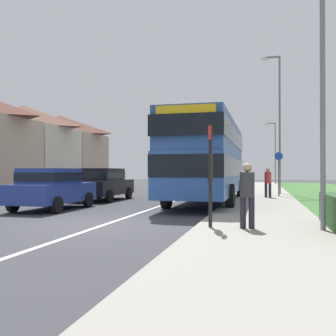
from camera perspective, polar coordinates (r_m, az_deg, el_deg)
The scene contains 13 objects.
ground_plane at distance 10.84m, azimuth -9.29°, elevation -8.30°, with size 120.00×120.00×0.00m, color #38383D.
lane_marking_centre at distance 18.42m, azimuth 0.62°, elevation -5.08°, with size 0.14×60.00×0.01m, color silver.
pavement_near_side at distance 15.93m, azimuth 13.84°, elevation -5.57°, with size 3.20×68.00×0.12m, color gray.
double_decker_bus at distance 17.87m, azimuth 6.07°, elevation 1.65°, with size 2.80×11.11×3.70m.
parked_car_blue at distance 15.32m, azimuth -16.91°, elevation -2.71°, with size 1.95×3.95×1.58m.
parked_car_black at distance 19.65m, azimuth -9.62°, elevation -2.18°, with size 1.91×4.28×1.62m.
pedestrian_at_stop at distance 9.25m, azimuth 11.72°, elevation -3.56°, with size 0.34×0.34×1.67m.
pedestrian_walking_away at distance 20.51m, azimuth 14.67°, elevation -1.88°, with size 0.34×0.34×1.67m.
bus_stop_sign at distance 9.31m, azimuth 6.33°, elevation -0.08°, with size 0.09×0.52×2.60m.
cycle_route_sign at distance 21.67m, azimuth 16.18°, elevation -0.60°, with size 0.44×0.08×2.52m.
street_lamp_near at distance 9.93m, azimuth 21.43°, elevation 16.58°, with size 1.14×0.20×7.66m.
street_lamp_mid at distance 24.35m, azimuth 16.09°, elevation 7.38°, with size 1.14×0.20×8.49m.
street_lamp_far at distance 43.43m, azimuth 15.54°, elevation 2.77°, with size 1.14×0.20×6.80m.
Camera 1 is at (4.23, -9.86, 1.47)m, focal length 40.90 mm.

